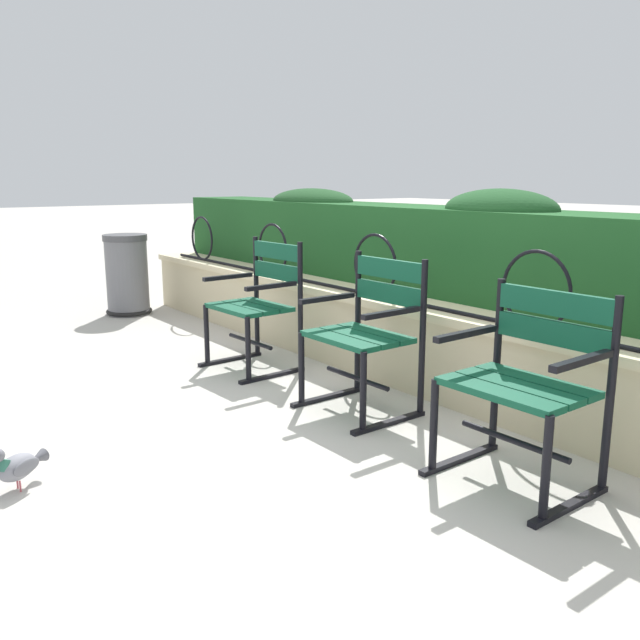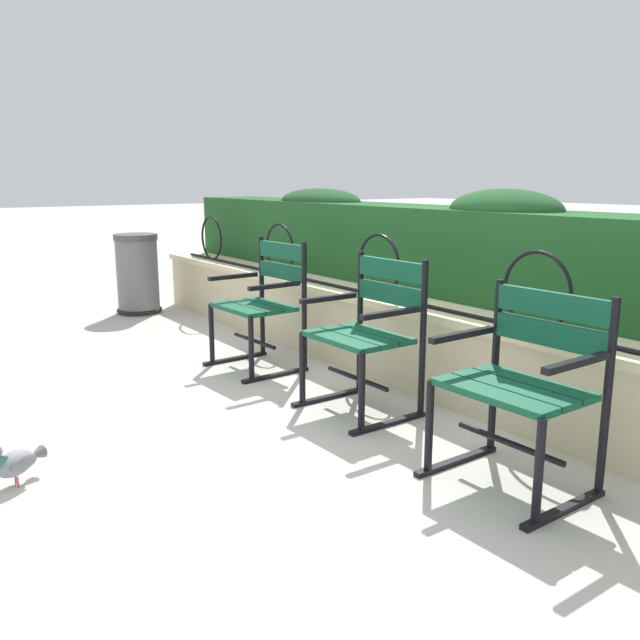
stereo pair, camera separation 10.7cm
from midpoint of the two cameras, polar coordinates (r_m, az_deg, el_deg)
ground_plane at (r=3.73m, az=-0.63°, el=-8.52°), size 60.00×60.00×0.00m
stone_wall at (r=4.23m, az=10.10°, el=-2.31°), size 7.31×0.41×0.54m
iron_arch_fence at (r=4.34m, az=6.39°, el=4.09°), size 6.77×0.02×0.42m
hedge_row at (r=4.47m, az=14.70°, el=5.90°), size 7.16×0.59×0.71m
park_chair_left at (r=4.64m, az=-4.26°, el=1.59°), size 0.60×0.55×0.89m
park_chair_centre at (r=3.77m, az=4.98°, el=-0.90°), size 0.59×0.53×0.88m
park_chair_right at (r=3.00m, az=18.08°, el=-4.98°), size 0.63×0.53×0.85m
pigeon_far_side at (r=3.19m, az=-23.77°, el=-11.06°), size 0.20×0.26×0.22m
trash_bin at (r=6.77m, az=-14.94°, el=3.69°), size 0.44×0.44×0.78m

